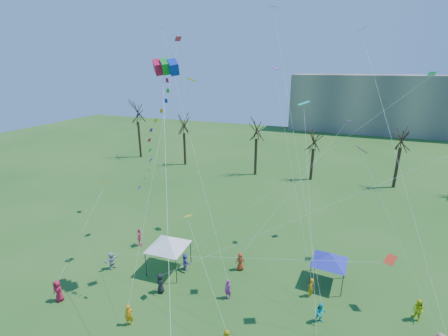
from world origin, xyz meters
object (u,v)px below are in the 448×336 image
at_px(canopy_tent_white, 168,242).
at_px(canopy_tent_blue, 330,258).
at_px(distant_building, 409,105).
at_px(big_box_kite, 157,139).

distance_m(canopy_tent_white, canopy_tent_blue, 13.51).
bearing_deg(canopy_tent_white, distant_building, 68.66).
relative_size(canopy_tent_white, canopy_tent_blue, 1.17).
xyz_separation_m(distant_building, canopy_tent_white, (-29.03, -74.31, -4.70)).
xyz_separation_m(distant_building, canopy_tent_blue, (-15.88, -71.22, -5.10)).
relative_size(distant_building, canopy_tent_blue, 15.94).
bearing_deg(big_box_kite, canopy_tent_blue, 24.33).
distance_m(distant_building, canopy_tent_white, 79.92).
bearing_deg(distant_building, big_box_kite, -109.98).
distance_m(big_box_kite, canopy_tent_white, 9.98).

